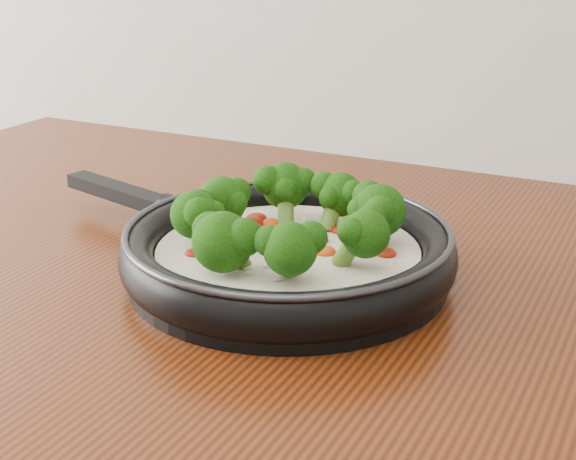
% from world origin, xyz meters
% --- Properties ---
extents(skillet, '(0.51, 0.38, 0.09)m').
position_xyz_m(skillet, '(-0.12, 1.06, 0.93)').
color(skillet, black).
rests_on(skillet, counter).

